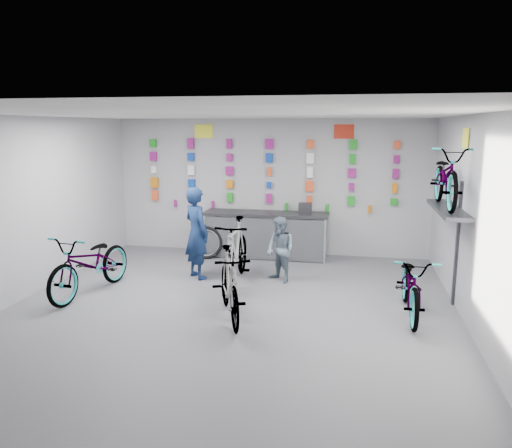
% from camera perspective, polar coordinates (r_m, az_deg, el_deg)
% --- Properties ---
extents(floor, '(8.00, 8.00, 0.00)m').
position_cam_1_polar(floor, '(7.71, -3.49, -10.43)').
color(floor, '#55545A').
rests_on(floor, ground).
extents(ceiling, '(8.00, 8.00, 0.00)m').
position_cam_1_polar(ceiling, '(7.18, -3.78, 12.46)').
color(ceiling, white).
rests_on(ceiling, wall_back).
extents(wall_back, '(7.00, 0.00, 7.00)m').
position_cam_1_polar(wall_back, '(11.17, 1.57, 4.26)').
color(wall_back, '#BABABC').
rests_on(wall_back, floor).
extents(wall_front, '(7.00, 0.00, 7.00)m').
position_cam_1_polar(wall_front, '(3.70, -19.72, -10.53)').
color(wall_front, '#BABABC').
rests_on(wall_front, floor).
extents(wall_left, '(0.00, 8.00, 8.00)m').
position_cam_1_polar(wall_left, '(8.85, -26.15, 1.33)').
color(wall_left, '#BABABC').
rests_on(wall_left, floor).
extents(wall_right, '(0.00, 8.00, 8.00)m').
position_cam_1_polar(wall_right, '(7.26, 24.18, -0.41)').
color(wall_right, '#BABABC').
rests_on(wall_right, floor).
extents(counter, '(2.70, 0.66, 1.00)m').
position_cam_1_polar(counter, '(10.89, 1.14, -1.32)').
color(counter, black).
rests_on(counter, floor).
extents(merch_wall, '(5.56, 0.08, 1.57)m').
position_cam_1_polar(merch_wall, '(11.09, 0.84, 5.82)').
color(merch_wall, '#FB5325').
rests_on(merch_wall, wall_back).
extents(wall_bracket, '(0.39, 1.90, 2.00)m').
position_cam_1_polar(wall_bracket, '(8.39, 21.21, 0.99)').
color(wall_bracket, '#333338').
rests_on(wall_bracket, wall_right).
extents(sign_left, '(0.42, 0.02, 0.30)m').
position_cam_1_polar(sign_left, '(11.41, -5.99, 10.49)').
color(sign_left, '#FEFF35').
rests_on(sign_left, wall_back).
extents(sign_right, '(0.42, 0.02, 0.30)m').
position_cam_1_polar(sign_right, '(10.92, 10.03, 10.36)').
color(sign_right, red).
rests_on(sign_right, wall_back).
extents(sign_side, '(0.02, 0.40, 0.30)m').
position_cam_1_polar(sign_side, '(8.31, 22.83, 9.03)').
color(sign_side, '#FEFF35').
rests_on(sign_side, wall_right).
extents(bike_left, '(1.02, 2.14, 1.08)m').
position_cam_1_polar(bike_left, '(8.95, -18.35, -4.28)').
color(bike_left, gray).
rests_on(bike_left, floor).
extents(bike_center, '(1.11, 1.82, 1.06)m').
position_cam_1_polar(bike_center, '(7.43, -3.05, -6.94)').
color(bike_center, gray).
rests_on(bike_center, floor).
extents(bike_right, '(0.65, 1.85, 0.97)m').
position_cam_1_polar(bike_right, '(7.92, 17.32, -6.62)').
color(bike_right, gray).
rests_on(bike_right, floor).
extents(bike_service, '(0.62, 2.00, 1.19)m').
position_cam_1_polar(bike_service, '(9.07, -2.33, -3.16)').
color(bike_service, gray).
rests_on(bike_service, floor).
extents(bike_wall, '(0.63, 1.80, 0.95)m').
position_cam_1_polar(bike_wall, '(8.30, 20.97, 5.02)').
color(bike_wall, gray).
rests_on(bike_wall, wall_bracket).
extents(clerk, '(0.75, 0.73, 1.73)m').
position_cam_1_polar(clerk, '(9.40, -6.80, -1.03)').
color(clerk, '#12254C').
rests_on(clerk, floor).
extents(customer, '(0.75, 0.73, 1.21)m').
position_cam_1_polar(customer, '(9.17, 2.80, -2.95)').
color(customer, slate).
rests_on(customer, floor).
extents(spare_wheel, '(0.73, 0.33, 0.72)m').
position_cam_1_polar(spare_wheel, '(10.85, -5.72, -2.14)').
color(spare_wheel, black).
rests_on(spare_wheel, floor).
extents(register, '(0.30, 0.32, 0.22)m').
position_cam_1_polar(register, '(10.67, 5.64, 1.78)').
color(register, black).
rests_on(register, counter).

